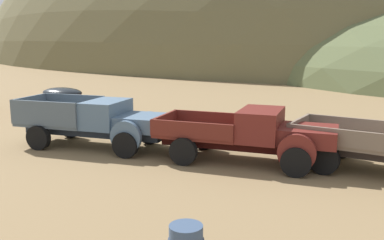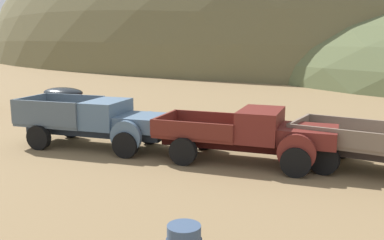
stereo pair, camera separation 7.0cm
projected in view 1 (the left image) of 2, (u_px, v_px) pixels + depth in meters
The scene contains 4 objects.
hill_far_right at pixel (241, 64), 71.17m from camera, with size 115.11×55.48×55.02m, color brown.
car_rust_red at pixel (69, 101), 23.78m from camera, with size 5.20×2.57×1.57m.
truck_chalk_blue at pixel (103, 122), 16.86m from camera, with size 6.44×3.78×1.91m.
truck_oxblood at pixel (258, 135), 14.77m from camera, with size 6.48×3.70×1.89m.
Camera 1 is at (17.74, -4.62, 4.29)m, focal length 40.12 mm.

